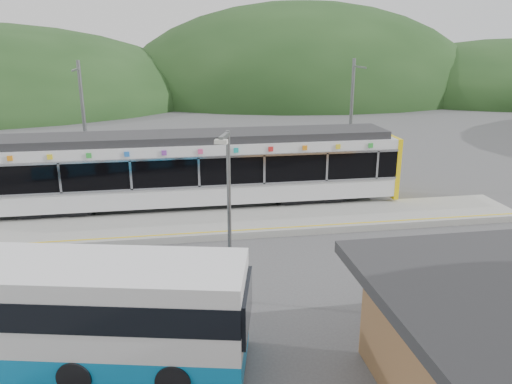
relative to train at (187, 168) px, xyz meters
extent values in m
plane|color=#4C4C4F|center=(2.04, -6.00, -2.06)|extent=(120.00, 120.00, 0.00)
ellipsoid|color=#1E3D19|center=(18.04, 48.00, -2.06)|extent=(52.00, 39.00, 26.00)
ellipsoid|color=#1E3D19|center=(47.04, 42.00, -2.06)|extent=(44.00, 33.00, 16.00)
cube|color=#9E9E99|center=(2.04, -2.70, -1.91)|extent=(26.00, 3.20, 0.30)
cube|color=yellow|center=(2.04, -4.00, -1.76)|extent=(26.00, 0.10, 0.01)
cube|color=black|center=(-6.02, 0.00, -1.76)|extent=(3.20, 2.20, 0.56)
cube|color=black|center=(5.98, 0.00, -1.76)|extent=(3.20, 2.20, 0.56)
cube|color=silver|center=(-0.02, 0.00, -1.02)|extent=(20.00, 2.90, 0.92)
cube|color=black|center=(-0.02, 0.00, 0.16)|extent=(20.00, 2.96, 1.45)
cube|color=silver|center=(-0.02, -1.50, -0.51)|extent=(20.00, 0.05, 0.10)
cube|color=silver|center=(-0.02, -1.50, 0.84)|extent=(20.00, 0.05, 0.10)
cube|color=silver|center=(-0.02, 0.00, 1.11)|extent=(20.00, 2.90, 0.45)
cube|color=#2D2D30|center=(-0.02, 0.00, 1.52)|extent=(19.40, 2.50, 0.36)
cube|color=yellow|center=(10.10, 0.00, -0.16)|extent=(0.24, 2.92, 3.00)
cube|color=silver|center=(-5.52, -1.50, 0.16)|extent=(0.10, 0.05, 1.35)
cube|color=silver|center=(-2.52, -1.50, 0.16)|extent=(0.10, 0.05, 1.35)
cube|color=silver|center=(0.48, -1.50, 0.16)|extent=(0.10, 0.05, 1.35)
cube|color=silver|center=(3.48, -1.50, 0.16)|extent=(0.10, 0.05, 1.35)
cube|color=silver|center=(6.48, -1.50, 0.16)|extent=(0.10, 0.05, 1.35)
cube|color=silver|center=(8.98, -1.50, 0.16)|extent=(0.10, 0.05, 1.35)
cube|color=orange|center=(-7.42, -1.49, 1.12)|extent=(0.22, 0.04, 0.22)
cube|color=yellow|center=(-5.82, -1.49, 1.12)|extent=(0.22, 0.04, 0.22)
cube|color=green|center=(-4.22, -1.49, 1.12)|extent=(0.22, 0.04, 0.22)
cube|color=blue|center=(-2.62, -1.49, 1.12)|extent=(0.22, 0.04, 0.22)
cube|color=purple|center=(-1.02, -1.49, 1.12)|extent=(0.22, 0.04, 0.22)
cube|color=#E54C8C|center=(0.58, -1.49, 1.12)|extent=(0.22, 0.04, 0.22)
cube|color=#19A5A5|center=(2.18, -1.49, 1.12)|extent=(0.22, 0.04, 0.22)
cube|color=red|center=(3.78, -1.49, 1.12)|extent=(0.22, 0.04, 0.22)
cube|color=orange|center=(5.38, -1.49, 1.12)|extent=(0.22, 0.04, 0.22)
cube|color=yellow|center=(6.98, -1.49, 1.12)|extent=(0.22, 0.04, 0.22)
cube|color=green|center=(8.58, -1.49, 1.12)|extent=(0.22, 0.04, 0.22)
cylinder|color=slate|center=(-4.96, 2.60, 1.44)|extent=(0.18, 0.18, 7.00)
cube|color=slate|center=(-4.96, 1.80, 4.54)|extent=(0.08, 1.80, 0.08)
cylinder|color=slate|center=(9.04, 2.60, 1.44)|extent=(0.18, 0.18, 7.00)
cube|color=slate|center=(9.04, 1.80, 4.54)|extent=(0.08, 1.80, 0.08)
cube|color=#0C80C2|center=(-4.06, -11.54, -1.60)|extent=(10.56, 4.56, 0.75)
cube|color=silver|center=(-4.06, -11.54, -0.85)|extent=(10.56, 4.56, 0.75)
cube|color=black|center=(-4.06, -11.54, -0.10)|extent=(10.57, 4.60, 0.75)
cube|color=silver|center=(-4.06, -11.54, 0.51)|extent=(10.56, 4.56, 0.47)
cylinder|color=black|center=(-5.25, -11.28, -1.64)|extent=(1.37, 2.59, 0.84)
cylinder|color=black|center=(-2.87, -11.81, -1.64)|extent=(1.37, 2.59, 0.84)
cylinder|color=black|center=(-0.59, -12.33, -1.64)|extent=(1.37, 2.59, 0.84)
cylinder|color=slate|center=(0.99, -9.22, 0.68)|extent=(0.12, 0.12, 5.49)
cube|color=slate|center=(0.99, -9.63, 3.33)|extent=(0.42, 0.90, 0.12)
cube|color=silver|center=(0.99, -10.04, 3.26)|extent=(0.39, 0.29, 0.12)
camera|label=1|loc=(-0.55, -23.36, 5.97)|focal=35.00mm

